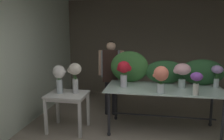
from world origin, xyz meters
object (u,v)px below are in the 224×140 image
(florist, at_px, (111,70))
(vase_coral_hydrangea, at_px, (161,76))
(vase_cream_lisianthus_tall, at_px, (75,73))
(vase_lilac_roses, at_px, (217,73))
(vase_blush_freesia, at_px, (182,71))
(vase_white_roses_tall, at_px, (59,76))
(vase_crimson_peonies, at_px, (124,71))
(vase_violet_ranunculus, at_px, (196,81))
(display_table_glass, at_px, (163,94))
(side_table_white, at_px, (67,99))

(florist, height_order, vase_coral_hydrangea, florist)
(vase_cream_lisianthus_tall, bearing_deg, vase_lilac_roses, 9.27)
(vase_blush_freesia, xyz_separation_m, vase_white_roses_tall, (-2.24, -0.35, -0.09))
(florist, bearing_deg, vase_coral_hydrangea, -43.70)
(vase_cream_lisianthus_tall, bearing_deg, vase_coral_hydrangea, -4.40)
(vase_coral_hydrangea, height_order, vase_cream_lisianthus_tall, vase_coral_hydrangea)
(florist, height_order, vase_crimson_peonies, florist)
(vase_violet_ranunculus, bearing_deg, vase_blush_freesia, 110.84)
(vase_lilac_roses, bearing_deg, vase_blush_freesia, -167.94)
(vase_coral_hydrangea, relative_size, vase_lilac_roses, 1.11)
(display_table_glass, height_order, vase_blush_freesia, vase_blush_freesia)
(vase_coral_hydrangea, distance_m, vase_crimson_peonies, 0.73)
(vase_coral_hydrangea, distance_m, vase_white_roses_tall, 1.85)
(vase_blush_freesia, bearing_deg, vase_cream_lisianthus_tall, -171.65)
(display_table_glass, xyz_separation_m, side_table_white, (-1.77, -0.29, -0.10))
(vase_lilac_roses, height_order, vase_crimson_peonies, vase_crimson_peonies)
(vase_cream_lisianthus_tall, bearing_deg, vase_white_roses_tall, -168.19)
(vase_crimson_peonies, bearing_deg, side_table_white, -167.22)
(vase_blush_freesia, distance_m, vase_coral_hydrangea, 0.57)
(display_table_glass, bearing_deg, florist, 149.74)
(side_table_white, height_order, vase_white_roses_tall, vase_white_roses_tall)
(florist, height_order, vase_white_roses_tall, florist)
(vase_white_roses_tall, bearing_deg, vase_cream_lisianthus_tall, 11.81)
(side_table_white, height_order, vase_cream_lisianthus_tall, vase_cream_lisianthus_tall)
(side_table_white, height_order, vase_blush_freesia, vase_blush_freesia)
(display_table_glass, height_order, vase_crimson_peonies, vase_crimson_peonies)
(vase_blush_freesia, distance_m, vase_violet_ranunculus, 0.49)
(vase_coral_hydrangea, bearing_deg, florist, 136.30)
(vase_crimson_peonies, bearing_deg, display_table_glass, 4.07)
(vase_crimson_peonies, bearing_deg, vase_white_roses_tall, -168.75)
(vase_white_roses_tall, relative_size, vase_cream_lisianthus_tall, 0.93)
(vase_lilac_roses, height_order, vase_cream_lisianthus_tall, vase_cream_lisianthus_tall)
(side_table_white, bearing_deg, vase_white_roses_tall, 179.94)
(display_table_glass, relative_size, vase_lilac_roses, 5.07)
(florist, bearing_deg, vase_blush_freesia, -22.29)
(vase_blush_freesia, relative_size, vase_coral_hydrangea, 0.99)
(vase_crimson_peonies, relative_size, vase_cream_lisianthus_tall, 0.85)
(side_table_white, distance_m, florist, 1.21)
(vase_crimson_peonies, bearing_deg, vase_lilac_roses, 8.30)
(vase_blush_freesia, xyz_separation_m, vase_violet_ranunculus, (0.17, -0.45, -0.07))
(side_table_white, bearing_deg, display_table_glass, 9.22)
(vase_white_roses_tall, bearing_deg, display_table_glass, 8.53)
(vase_white_roses_tall, bearing_deg, vase_blush_freesia, 8.80)
(side_table_white, bearing_deg, florist, 54.65)
(vase_coral_hydrangea, height_order, vase_lilac_roses, vase_coral_hydrangea)
(display_table_glass, bearing_deg, side_table_white, -170.78)
(vase_blush_freesia, xyz_separation_m, vase_cream_lisianthus_tall, (-1.95, -0.29, -0.05))
(vase_crimson_peonies, bearing_deg, vase_coral_hydrangea, -23.88)
(vase_violet_ranunculus, distance_m, vase_coral_hydrangea, 0.57)
(display_table_glass, height_order, side_table_white, display_table_glass)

